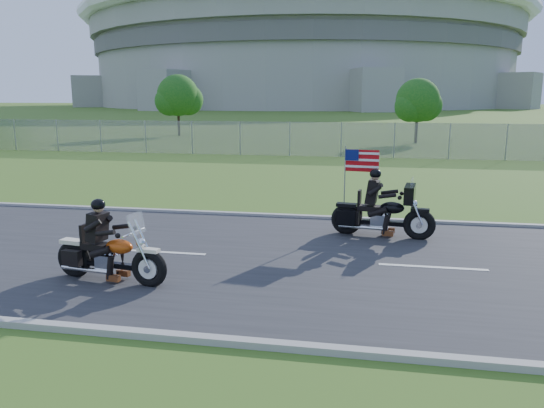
# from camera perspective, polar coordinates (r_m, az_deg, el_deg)

# --- Properties ---
(ground) EXTENTS (420.00, 420.00, 0.00)m
(ground) POSITION_cam_1_polar(r_m,az_deg,el_deg) (11.75, -2.96, -5.88)
(ground) COLOR #3B591B
(ground) RESTS_ON ground
(road) EXTENTS (120.00, 8.00, 0.04)m
(road) POSITION_cam_1_polar(r_m,az_deg,el_deg) (11.75, -2.96, -5.79)
(road) COLOR #28282B
(road) RESTS_ON ground
(curb_north) EXTENTS (120.00, 0.18, 0.12)m
(curb_north) POSITION_cam_1_polar(r_m,az_deg,el_deg) (15.57, 0.47, -1.29)
(curb_north) COLOR #9E9B93
(curb_north) RESTS_ON ground
(curb_south) EXTENTS (120.00, 0.18, 0.12)m
(curb_south) POSITION_cam_1_polar(r_m,az_deg,el_deg) (8.12, -9.76, -13.98)
(curb_south) COLOR #9E9B93
(curb_south) RESTS_ON ground
(fence) EXTENTS (60.00, 0.03, 2.00)m
(fence) POSITION_cam_1_polar(r_m,az_deg,el_deg) (31.92, -3.45, 7.08)
(fence) COLOR gray
(fence) RESTS_ON ground
(stadium) EXTENTS (140.40, 140.40, 29.20)m
(stadium) POSITION_cam_1_polar(r_m,az_deg,el_deg) (182.70, 3.40, 15.43)
(stadium) COLOR #A3A099
(stadium) RESTS_ON ground
(tree_fence_near) EXTENTS (3.52, 3.28, 4.75)m
(tree_fence_near) POSITION_cam_1_polar(r_m,az_deg,el_deg) (41.08, 15.46, 10.46)
(tree_fence_near) COLOR #382316
(tree_fence_near) RESTS_ON ground
(tree_fence_mid) EXTENTS (3.96, 3.69, 5.30)m
(tree_fence_mid) POSITION_cam_1_polar(r_m,az_deg,el_deg) (47.90, -10.02, 11.21)
(tree_fence_mid) COLOR #382316
(tree_fence_mid) RESTS_ON ground
(motorcycle_lead) EXTENTS (2.43, 0.83, 1.64)m
(motorcycle_lead) POSITION_cam_1_polar(r_m,az_deg,el_deg) (10.62, -17.18, -5.40)
(motorcycle_lead) COLOR black
(motorcycle_lead) RESTS_ON ground
(motorcycle_follow) EXTENTS (2.60, 0.95, 2.17)m
(motorcycle_follow) POSITION_cam_1_polar(r_m,az_deg,el_deg) (13.57, 11.75, -1.11)
(motorcycle_follow) COLOR black
(motorcycle_follow) RESTS_ON ground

